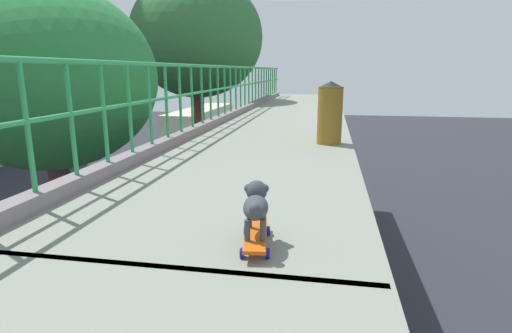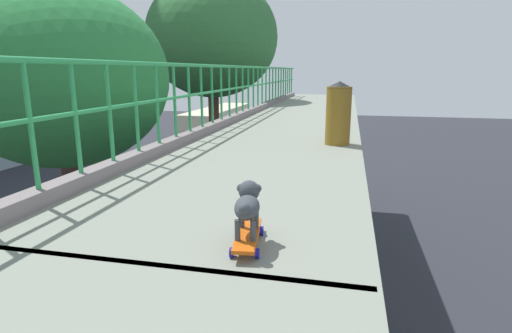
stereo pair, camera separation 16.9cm
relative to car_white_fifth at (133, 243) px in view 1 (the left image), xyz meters
name	(u,v)px [view 1 (the left image)]	position (x,y,z in m)	size (l,w,h in m)	color
car_white_fifth	(133,243)	(0.00, 0.00, 0.00)	(1.87, 4.50, 1.31)	silver
car_blue_sixth	(91,199)	(-4.00, 4.00, 0.06)	(1.92, 4.05, 1.45)	navy
car_silver_seventh	(200,181)	(-0.10, 7.72, 0.07)	(1.73, 4.43, 1.44)	#B8B3B2
city_bus	(202,125)	(-4.10, 20.69, 1.21)	(2.69, 11.82, 3.25)	beige
roadside_tree_mid	(48,81)	(1.37, -5.18, 5.51)	(3.85, 3.85, 7.84)	#4C3532
roadside_tree_far	(197,38)	(1.35, 3.46, 6.86)	(4.95, 4.95, 9.78)	brown
toy_skateboard	(256,236)	(5.90, -9.40, 4.64)	(0.24, 0.57, 0.09)	#E25A11
small_dog	(256,203)	(5.90, -9.38, 4.86)	(0.20, 0.41, 0.32)	#3E434A
litter_bin	(330,112)	(6.36, -5.44, 5.07)	(0.39, 0.39, 0.96)	olive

